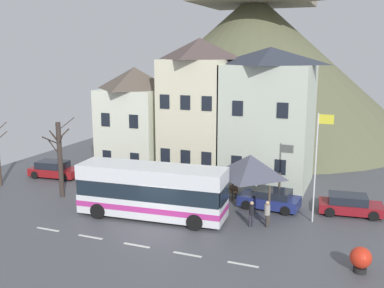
% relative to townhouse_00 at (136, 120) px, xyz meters
% --- Properties ---
extents(ground_plane, '(40.00, 60.00, 0.07)m').
position_rel_townhouse_00_xyz_m(ground_plane, '(7.56, -11.68, -4.58)').
color(ground_plane, '#4E5056').
extents(townhouse_00, '(5.27, 5.42, 9.11)m').
position_rel_townhouse_00_xyz_m(townhouse_00, '(0.00, 0.00, 0.00)').
color(townhouse_00, silver).
rests_on(townhouse_00, ground_plane).
extents(townhouse_01, '(5.19, 6.10, 11.48)m').
position_rel_townhouse_00_xyz_m(townhouse_01, '(5.83, 0.34, 1.18)').
color(townhouse_01, beige).
rests_on(townhouse_01, ground_plane).
extents(townhouse_02, '(6.52, 6.11, 10.74)m').
position_rel_townhouse_00_xyz_m(townhouse_02, '(11.58, 0.35, 0.82)').
color(townhouse_02, beige).
rests_on(townhouse_02, ground_plane).
extents(hilltop_castle, '(40.04, 40.04, 26.71)m').
position_rel_townhouse_00_xyz_m(hilltop_castle, '(4.93, 21.65, 4.72)').
color(hilltop_castle, '#616345').
rests_on(hilltop_castle, ground_plane).
extents(transit_bus, '(9.63, 3.23, 3.40)m').
position_rel_townhouse_00_xyz_m(transit_bus, '(6.47, -9.77, -2.84)').
color(transit_bus, white).
rests_on(transit_bus, ground_plane).
extents(bus_shelter, '(3.60, 3.60, 3.87)m').
position_rel_townhouse_00_xyz_m(bus_shelter, '(11.94, -6.44, -1.44)').
color(bus_shelter, '#473D33').
rests_on(bus_shelter, ground_plane).
extents(parked_car_00, '(4.30, 2.30, 1.38)m').
position_rel_townhouse_00_xyz_m(parked_car_00, '(-5.40, -4.49, -3.88)').
color(parked_car_00, maroon).
rests_on(parked_car_00, ground_plane).
extents(parked_car_01, '(4.17, 2.33, 1.30)m').
position_rel_townhouse_00_xyz_m(parked_car_01, '(18.13, -4.47, -3.92)').
color(parked_car_01, maroon).
rests_on(parked_car_01, ground_plane).
extents(parked_car_02, '(4.47, 2.35, 1.33)m').
position_rel_townhouse_00_xyz_m(parked_car_02, '(0.27, -5.11, -3.90)').
color(parked_car_02, maroon).
rests_on(parked_car_02, ground_plane).
extents(parked_car_03, '(4.10, 2.20, 1.34)m').
position_rel_townhouse_00_xyz_m(parked_car_03, '(13.09, -5.31, -3.89)').
color(parked_car_03, navy).
rests_on(parked_car_03, ground_plane).
extents(pedestrian_00, '(0.35, 0.35, 1.62)m').
position_rel_townhouse_00_xyz_m(pedestrian_00, '(13.59, -8.55, -3.60)').
color(pedestrian_00, '#38332D').
rests_on(pedestrian_00, ground_plane).
extents(pedestrian_01, '(0.29, 0.30, 1.59)m').
position_rel_townhouse_00_xyz_m(pedestrian_01, '(12.72, -8.90, -3.70)').
color(pedestrian_01, '#2D2D38').
rests_on(pedestrian_01, ground_plane).
extents(public_bench, '(1.61, 0.48, 0.87)m').
position_rel_townhouse_00_xyz_m(public_bench, '(9.65, -4.10, -4.08)').
color(public_bench, brown).
rests_on(public_bench, ground_plane).
extents(flagpole, '(0.95, 0.10, 6.83)m').
position_rel_townhouse_00_xyz_m(flagpole, '(16.14, -6.72, -0.58)').
color(flagpole, silver).
rests_on(flagpole, ground_plane).
extents(harbour_buoy, '(1.03, 1.03, 1.28)m').
position_rel_townhouse_00_xyz_m(harbour_buoy, '(18.98, -12.53, -3.84)').
color(harbour_buoy, black).
rests_on(harbour_buoy, ground_plane).
extents(bare_tree_01, '(1.36, 2.15, 5.78)m').
position_rel_townhouse_00_xyz_m(bare_tree_01, '(-1.57, -8.46, -1.68)').
color(bare_tree_01, '#382D28').
rests_on(bare_tree_01, ground_plane).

